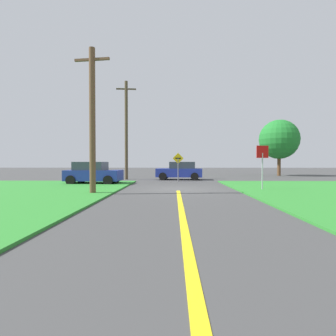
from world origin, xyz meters
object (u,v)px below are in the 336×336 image
(parked_car_near_building, at_px, (93,173))
(utility_pole_mid, at_px, (126,129))
(car_approaching_junction, at_px, (180,171))
(oak_tree_left, at_px, (279,139))
(stop_sign, at_px, (262,159))
(utility_pole_near, at_px, (92,119))
(direction_sign, at_px, (178,164))

(parked_car_near_building, relative_size, utility_pole_mid, 0.45)
(car_approaching_junction, distance_m, oak_tree_left, 14.31)
(parked_car_near_building, bearing_deg, car_approaching_junction, 41.95)
(stop_sign, relative_size, utility_pole_near, 0.35)
(parked_car_near_building, relative_size, oak_tree_left, 0.62)
(utility_pole_mid, bearing_deg, utility_pole_near, -88.55)
(car_approaching_junction, height_order, oak_tree_left, oak_tree_left)
(utility_pole_near, bearing_deg, oak_tree_left, 49.21)
(stop_sign, distance_m, oak_tree_left, 18.56)
(stop_sign, xyz_separation_m, car_approaching_junction, (-4.43, 9.40, -0.97))
(stop_sign, bearing_deg, parked_car_near_building, -29.33)
(stop_sign, relative_size, utility_pole_mid, 0.28)
(car_approaching_junction, relative_size, utility_pole_mid, 0.47)
(utility_pole_near, xyz_separation_m, oak_tree_left, (16.34, 18.94, 0.47))
(stop_sign, relative_size, direction_sign, 1.08)
(car_approaching_junction, xyz_separation_m, direction_sign, (-0.23, -2.37, 0.66))
(direction_sign, distance_m, oak_tree_left, 15.72)
(car_approaching_junction, relative_size, utility_pole_near, 0.59)
(car_approaching_junction, bearing_deg, utility_pole_mid, 1.27)
(parked_car_near_building, relative_size, car_approaching_junction, 0.94)
(utility_pole_mid, distance_m, oak_tree_left, 18.12)
(utility_pole_near, bearing_deg, direction_sign, 64.01)
(oak_tree_left, bearing_deg, utility_pole_mid, -156.72)
(car_approaching_junction, height_order, utility_pole_mid, utility_pole_mid)
(car_approaching_junction, xyz_separation_m, oak_tree_left, (11.69, 7.50, 3.42))
(parked_car_near_building, xyz_separation_m, direction_sign, (6.22, 2.77, 0.66))
(direction_sign, xyz_separation_m, oak_tree_left, (11.92, 9.87, 2.76))
(parked_car_near_building, distance_m, direction_sign, 6.84)
(car_approaching_junction, xyz_separation_m, utility_pole_near, (-4.65, -11.43, 2.95))
(stop_sign, relative_size, oak_tree_left, 0.39)
(parked_car_near_building, bearing_deg, stop_sign, -17.95)
(oak_tree_left, bearing_deg, utility_pole_near, -130.79)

